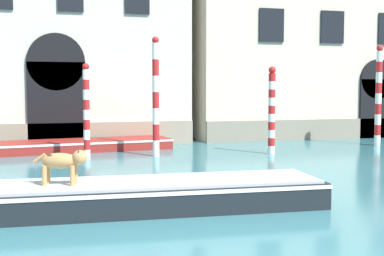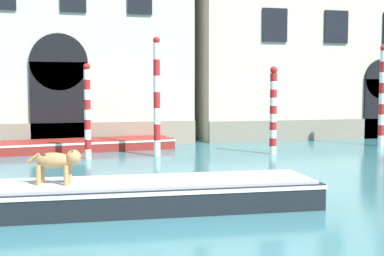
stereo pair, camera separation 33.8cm
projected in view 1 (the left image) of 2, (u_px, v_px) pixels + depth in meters
The scene contains 7 objects.
boat_foreground at pixel (128, 195), 11.19m from camera, with size 8.48×2.23×0.62m.
dog_on_deck at pixel (63, 161), 10.75m from camera, with size 1.07×0.54×0.73m.
boat_moored_near_palazzo at pixel (83, 145), 21.44m from camera, with size 7.21×2.75×0.43m.
mooring_pole_0 at pixel (156, 96), 19.57m from camera, with size 0.25×0.25×4.39m.
mooring_pole_1 at pixel (272, 110), 20.28m from camera, with size 0.27×0.27×3.33m.
mooring_pole_2 at pixel (379, 95), 23.08m from camera, with size 0.27×0.27×4.34m.
mooring_pole_5 at pixel (86, 111), 18.77m from camera, with size 0.24×0.24×3.39m.
Camera 1 is at (-2.80, -4.62, 2.63)m, focal length 50.00 mm.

